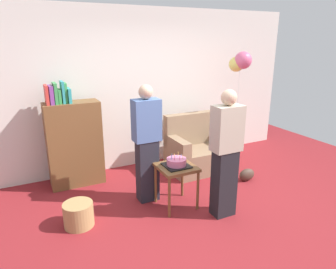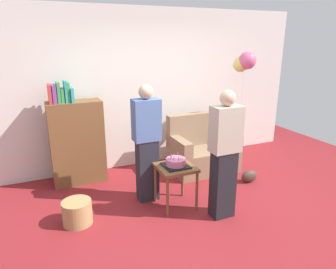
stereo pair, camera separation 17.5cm
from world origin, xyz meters
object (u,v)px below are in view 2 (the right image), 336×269
person_blowing_candles (147,143)px  couch (202,151)px  birthday_cake (176,163)px  balloon_bunch (245,62)px  handbag (249,176)px  bookshelf (77,141)px  person_holding_cake (224,155)px  side_table (176,172)px  wicker_basket (77,212)px

person_blowing_candles → couch: bearing=31.9°
birthday_cake → balloon_bunch: 2.25m
couch → handbag: size_ratio=3.93×
bookshelf → handbag: 2.76m
person_holding_cake → person_blowing_candles: bearing=-58.0°
person_blowing_candles → person_holding_cake: (0.72, -0.79, 0.00)m
couch → birthday_cake: (-0.95, -0.95, 0.29)m
bookshelf → birthday_cake: 1.69m
couch → balloon_bunch: 1.65m
side_table → wicker_basket: 1.33m
couch → side_table: (-0.95, -0.95, 0.16)m
person_blowing_candles → wicker_basket: 1.24m
side_table → person_blowing_candles: (-0.27, 0.34, 0.34)m
side_table → person_blowing_candles: person_blowing_candles is taller
bookshelf → handbag: bookshelf is taller
couch → wicker_basket: 2.39m
side_table → person_blowing_candles: 0.55m
couch → handbag: 0.91m
handbag → balloon_bunch: 1.89m
bookshelf → person_blowing_candles: bearing=-50.1°
wicker_basket → bookshelf: bearing=80.2°
person_holding_cake → couch: bearing=-120.1°
bookshelf → wicker_basket: size_ratio=4.48×
bookshelf → birthday_cake: bearing=-50.3°
side_table → bookshelf: bearing=129.7°
birthday_cake → person_blowing_candles: bearing=128.8°
handbag → balloon_bunch: bearing=66.9°
side_table → wicker_basket: (-1.28, 0.11, -0.35)m
side_table → birthday_cake: (0.00, -0.00, 0.14)m
side_table → person_holding_cake: (0.44, -0.45, 0.34)m
birthday_cake → handbag: birthday_cake is taller
person_blowing_candles → person_holding_cake: same height
person_holding_cake → handbag: bearing=-156.1°
side_table → balloon_bunch: 2.33m
handbag → person_blowing_candles: bearing=174.5°
bookshelf → couch: bearing=-9.9°
bookshelf → balloon_bunch: size_ratio=0.81×
bookshelf → person_holding_cake: bearing=-49.0°
bookshelf → wicker_basket: (-0.20, -1.19, -0.54)m
person_blowing_candles → balloon_bunch: (1.96, 0.57, 0.98)m
bookshelf → birthday_cake: (1.08, -1.30, -0.05)m
person_holding_cake → handbag: size_ratio=5.82×
couch → bookshelf: bookshelf is taller
person_holding_cake → balloon_bunch: balloon_bunch is taller
person_holding_cake → wicker_basket: size_ratio=4.53×
bookshelf → person_blowing_candles: size_ratio=0.99×
bookshelf → balloon_bunch: 3.01m
side_table → person_holding_cake: bearing=-45.6°
couch → handbag: bearing=-60.8°
bookshelf → side_table: size_ratio=2.76×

